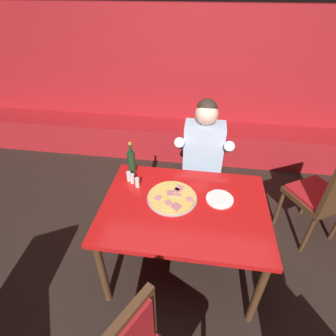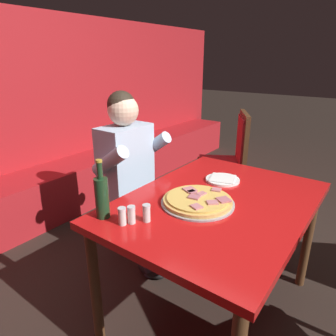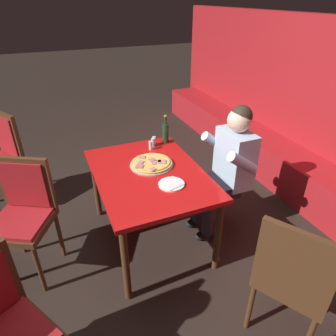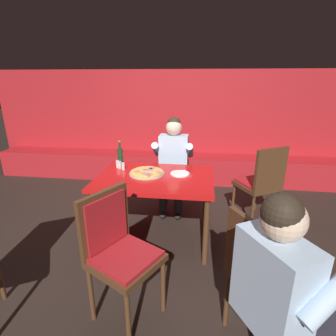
{
  "view_description": "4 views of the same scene",
  "coord_description": "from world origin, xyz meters",
  "views": [
    {
      "loc": [
        0.08,
        -1.42,
        2.14
      ],
      "look_at": [
        -0.14,
        0.13,
        0.99
      ],
      "focal_mm": 28.0,
      "sensor_mm": 36.0,
      "label": 1
    },
    {
      "loc": [
        -1.33,
        -0.65,
        1.48
      ],
      "look_at": [
        0.02,
        0.35,
        0.86
      ],
      "focal_mm": 32.0,
      "sensor_mm": 36.0,
      "label": 2
    },
    {
      "loc": [
        2.1,
        -0.7,
        2.08
      ],
      "look_at": [
        -0.0,
        0.18,
        0.75
      ],
      "focal_mm": 32.0,
      "sensor_mm": 36.0,
      "label": 3
    },
    {
      "loc": [
        0.49,
        -2.58,
        1.75
      ],
      "look_at": [
        0.14,
        0.01,
        0.85
      ],
      "focal_mm": 28.0,
      "sensor_mm": 36.0,
      "label": 4
    }
  ],
  "objects": [
    {
      "name": "ground_plane",
      "position": [
        0.0,
        0.0,
        0.0
      ],
      "size": [
        24.0,
        24.0,
        0.0
      ],
      "primitive_type": "plane",
      "color": "black"
    },
    {
      "name": "booth_wall_panel",
      "position": [
        0.0,
        2.18,
        0.95
      ],
      "size": [
        6.8,
        0.16,
        1.9
      ],
      "primitive_type": "cube",
      "color": "#A3191E",
      "rests_on": "ground_plane"
    },
    {
      "name": "booth_bench",
      "position": [
        0.0,
        1.86,
        0.23
      ],
      "size": [
        6.46,
        0.48,
        0.46
      ],
      "primitive_type": "cube",
      "color": "#A3191E",
      "rests_on": "ground_plane"
    },
    {
      "name": "main_dining_table",
      "position": [
        0.0,
        0.0,
        0.67
      ],
      "size": [
        1.24,
        0.9,
        0.75
      ],
      "color": "#4C2D19",
      "rests_on": "ground_plane"
    },
    {
      "name": "pizza",
      "position": [
        -0.1,
        0.06,
        0.77
      ],
      "size": [
        0.39,
        0.39,
        0.05
      ],
      "color": "#9E9EA3",
      "rests_on": "main_dining_table"
    },
    {
      "name": "plate_white_paper",
      "position": [
        0.26,
        0.1,
        0.76
      ],
      "size": [
        0.21,
        0.21,
        0.02
      ],
      "color": "white",
      "rests_on": "main_dining_table"
    },
    {
      "name": "beer_bottle",
      "position": [
        -0.49,
        0.36,
        0.86
      ],
      "size": [
        0.07,
        0.07,
        0.29
      ],
      "color": "#19381E",
      "rests_on": "main_dining_table"
    },
    {
      "name": "shaker_black_pepper",
      "position": [
        -0.49,
        0.23,
        0.79
      ],
      "size": [
        0.04,
        0.04,
        0.09
      ],
      "color": "silver",
      "rests_on": "main_dining_table"
    },
    {
      "name": "shaker_parmesan",
      "position": [
        -0.45,
        0.21,
        0.79
      ],
      "size": [
        0.04,
        0.04,
        0.09
      ],
      "color": "silver",
      "rests_on": "main_dining_table"
    },
    {
      "name": "shaker_oregano",
      "position": [
        -0.4,
        0.16,
        0.79
      ],
      "size": [
        0.04,
        0.04,
        0.09
      ],
      "color": "silver",
      "rests_on": "main_dining_table"
    },
    {
      "name": "diner_seated_blue_shirt",
      "position": [
        0.11,
        0.71,
        0.71
      ],
      "size": [
        0.53,
        0.53,
        1.27
      ],
      "color": "black",
      "rests_on": "ground_plane"
    },
    {
      "name": "dining_chair_side_aisle",
      "position": [
        1.23,
        0.51,
        0.58
      ],
      "size": [
        0.6,
        0.6,
        1.01
      ],
      "color": "#4C2D19",
      "rests_on": "ground_plane"
    }
  ]
}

